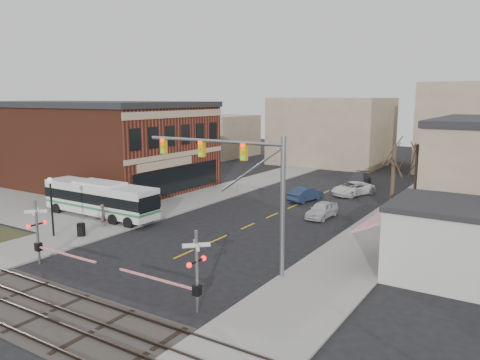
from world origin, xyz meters
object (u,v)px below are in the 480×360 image
Objects in this scene: transit_bus at (100,198)px; car_b at (305,194)px; trash_bin at (81,230)px; pedestrian_near at (103,215)px; car_c at (353,189)px; rr_crossing_west at (42,234)px; car_a at (322,210)px; rr_crossing_east at (190,271)px; car_d at (358,180)px; pedestrian_far at (142,204)px; traffic_signal_mast at (242,174)px; street_lamp at (51,194)px.

transit_bus is 19.35m from car_b.
pedestrian_near is at bearing 103.39° from trash_bin.
car_c is (14.91, 20.40, -0.98)m from transit_bus.
rr_crossing_west is 1.40× the size of car_a.
rr_crossing_west and rr_crossing_east have the same top height.
rr_crossing_west reaches higher than trash_bin.
pedestrian_near reaches higher than car_d.
pedestrian_far reaches higher than car_b.
pedestrian_near is at bearing -144.58° from pedestrian_far.
car_b is at bearing 66.45° from trash_bin.
car_c is at bearing 73.64° from rr_crossing_west.
traffic_signal_mast is 2.39× the size of car_a.
car_d is at bearing 70.91° from trash_bin.
trash_bin is 0.53× the size of pedestrian_near.
rr_crossing_east is 1.13× the size of car_c.
car_a is 0.95× the size of car_b.
street_lamp is (1.57, -5.77, 1.53)m from transit_bus.
rr_crossing_east reaches higher than car_b.
car_a is at bearing -85.85° from car_d.
pedestrian_far is (-3.85, 12.41, -1.00)m from rr_crossing_west.
car_d is 2.94× the size of pedestrian_near.
rr_crossing_east is (17.31, -9.73, 0.30)m from transit_bus.
car_c is (-0.90, 10.40, 0.01)m from car_a.
street_lamp is at bearing -74.75° from transit_bus.
car_a reaches higher than trash_bin.
rr_crossing_east is 6.10× the size of trash_bin.
car_c is at bearing 94.55° from rr_crossing_east.
trash_bin is 19.31m from car_a.
car_a is at bearing -63.19° from car_c.
trash_bin is (1.69, 1.09, -2.62)m from street_lamp.
street_lamp is at bearing -114.60° from car_d.
rr_crossing_east is 3.21× the size of pedestrian_near.
trash_bin is at bearing -112.49° from car_d.
traffic_signal_mast is 1.71× the size of rr_crossing_west.
car_a is at bearing 49.48° from trash_bin.
rr_crossing_east is at bearing -81.87° from traffic_signal_mast.
transit_bus is 11.47m from rr_crossing_west.
traffic_signal_mast is at bearing -88.11° from car_d.
car_b is 2.50× the size of pedestrian_far.
car_d is 25.66m from pedestrian_far.
pedestrian_far reaches higher than car_a.
rr_crossing_west reaches higher than car_a.
pedestrian_near is at bearing -96.81° from car_c.
pedestrian_near is (2.64, -2.04, -0.67)m from transit_bus.
car_a is (-0.65, 13.77, -5.03)m from traffic_signal_mast.
car_d is (7.68, 35.34, -1.22)m from rr_crossing_west.
pedestrian_far is (-0.42, 4.72, -0.03)m from pedestrian_near.
pedestrian_near is at bearing 114.01° from rr_crossing_west.
traffic_signal_mast is at bearing 3.95° from trash_bin.
transit_bus reaches higher than pedestrian_far.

